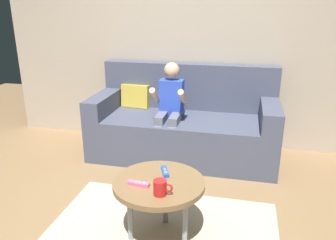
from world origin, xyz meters
TOP-DOWN VIEW (x-y plane):
  - wall_back at (0.00, 1.91)m, footprint 4.05×0.05m
  - couch at (0.12, 1.52)m, footprint 1.87×0.80m
  - person_seated_on_couch at (0.01, 1.33)m, footprint 0.33×0.40m
  - coffee_table at (0.21, 0.12)m, footprint 0.60×0.60m
  - area_rug at (0.21, 0.12)m, footprint 1.61×1.20m
  - game_remote_blue_near_edge at (0.23, 0.23)m, footprint 0.09×0.14m
  - game_remote_pink_center at (0.10, 0.03)m, footprint 0.14×0.05m
  - coffee_mug at (0.26, -0.04)m, footprint 0.12×0.08m

SIDE VIEW (x-z plane):
  - area_rug at x=0.21m, z-range 0.00..0.01m
  - couch at x=0.12m, z-range -0.14..0.78m
  - coffee_table at x=0.21m, z-range 0.18..0.62m
  - game_remote_blue_near_edge at x=0.23m, z-range 0.44..0.47m
  - game_remote_pink_center at x=0.10m, z-range 0.44..0.47m
  - coffee_mug at x=0.26m, z-range 0.44..0.54m
  - person_seated_on_couch at x=0.01m, z-range 0.07..1.07m
  - wall_back at x=0.00m, z-range 0.00..2.50m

